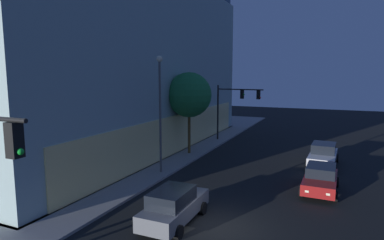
% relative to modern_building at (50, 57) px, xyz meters
% --- Properties ---
extents(ground_plane, '(120.00, 120.00, 0.00)m').
position_rel_modern_building_xyz_m(ground_plane, '(-12.59, -23.45, -9.03)').
color(ground_plane, black).
extents(modern_building, '(33.55, 31.09, 18.18)m').
position_rel_modern_building_xyz_m(modern_building, '(0.00, 0.00, 0.00)').
color(modern_building, '#4C4C51').
rests_on(modern_building, ground).
extents(traffic_light_far_corner, '(0.62, 5.01, 5.87)m').
position_rel_modern_building_xyz_m(traffic_light_far_corner, '(6.67, -18.59, -4.69)').
color(traffic_light_far_corner, black).
rests_on(traffic_light_far_corner, sidewalk_corner).
extents(street_lamp_sidewalk, '(0.44, 0.44, 8.23)m').
position_rel_modern_building_xyz_m(street_lamp_sidewalk, '(-6.34, -16.99, -3.73)').
color(street_lamp_sidewalk, '#585858').
rests_on(street_lamp_sidewalk, sidewalk_corner).
extents(sidewalk_tree, '(3.96, 3.96, 7.18)m').
position_rel_modern_building_xyz_m(sidewalk_tree, '(-0.19, -16.45, -3.69)').
color(sidewalk_tree, brown).
rests_on(sidewalk_tree, sidewalk_corner).
extents(car_grey, '(4.56, 1.98, 1.74)m').
position_rel_modern_building_xyz_m(car_grey, '(-13.00, -21.43, -8.15)').
color(car_grey, slate).
rests_on(car_grey, ground).
extents(car_red, '(4.38, 2.14, 1.56)m').
position_rel_modern_building_xyz_m(car_red, '(-5.54, -27.62, -8.22)').
color(car_red, maroon).
rests_on(car_red, ground).
extents(car_white, '(4.86, 2.30, 1.69)m').
position_rel_modern_building_xyz_m(car_white, '(0.88, -27.56, -8.17)').
color(car_white, silver).
rests_on(car_white, ground).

